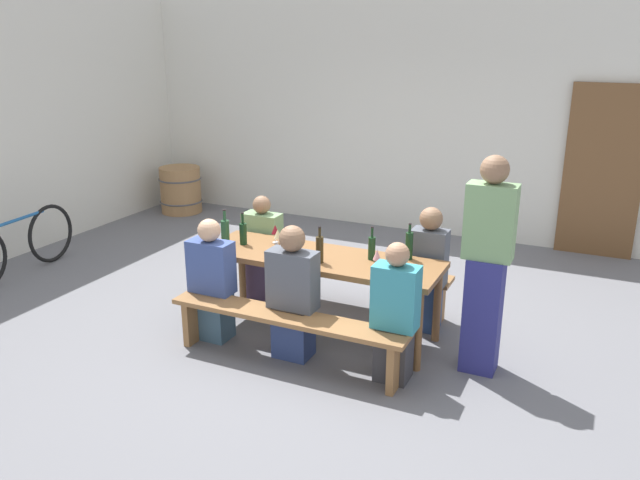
% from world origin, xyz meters
% --- Properties ---
extents(ground_plane, '(24.00, 24.00, 0.00)m').
position_xyz_m(ground_plane, '(0.00, 0.00, 0.00)').
color(ground_plane, slate).
extents(back_wall, '(14.00, 0.20, 3.20)m').
position_xyz_m(back_wall, '(0.00, 3.58, 1.60)').
color(back_wall, silver).
rests_on(back_wall, ground).
extents(wooden_door, '(0.90, 0.06, 2.10)m').
position_xyz_m(wooden_door, '(2.16, 3.44, 1.05)').
color(wooden_door, brown).
rests_on(wooden_door, ground).
extents(tasting_table, '(2.19, 0.70, 0.75)m').
position_xyz_m(tasting_table, '(0.00, 0.00, 0.67)').
color(tasting_table, brown).
rests_on(tasting_table, ground).
extents(bench_near, '(2.09, 0.30, 0.45)m').
position_xyz_m(bench_near, '(0.00, -0.65, 0.36)').
color(bench_near, olive).
rests_on(bench_near, ground).
extents(bench_far, '(2.09, 0.30, 0.45)m').
position_xyz_m(bench_far, '(0.00, 0.65, 0.36)').
color(bench_far, olive).
rests_on(bench_far, ground).
extents(wine_bottle_0, '(0.08, 0.08, 0.34)m').
position_xyz_m(wine_bottle_0, '(-0.95, -0.06, 0.87)').
color(wine_bottle_0, '#234C2D').
rests_on(wine_bottle_0, tasting_table).
extents(wine_bottle_1, '(0.07, 0.07, 0.31)m').
position_xyz_m(wine_bottle_1, '(-0.79, -0.01, 0.86)').
color(wine_bottle_1, '#143319').
rests_on(wine_bottle_1, tasting_table).
extents(wine_bottle_2, '(0.07, 0.07, 0.33)m').
position_xyz_m(wine_bottle_2, '(0.74, 0.26, 0.88)').
color(wine_bottle_2, '#143319').
rests_on(wine_bottle_2, tasting_table).
extents(wine_bottle_3, '(0.06, 0.06, 0.30)m').
position_xyz_m(wine_bottle_3, '(0.45, 0.11, 0.86)').
color(wine_bottle_3, '#143319').
rests_on(wine_bottle_3, tasting_table).
extents(wine_bottle_4, '(0.07, 0.07, 0.33)m').
position_xyz_m(wine_bottle_4, '(0.07, -0.15, 0.87)').
color(wine_bottle_4, '#332814').
rests_on(wine_bottle_4, tasting_table).
extents(wine_glass_0, '(0.07, 0.07, 0.17)m').
position_xyz_m(wine_glass_0, '(-0.46, 0.07, 0.87)').
color(wine_glass_0, silver).
rests_on(wine_glass_0, tasting_table).
extents(wine_glass_1, '(0.07, 0.07, 0.18)m').
position_xyz_m(wine_glass_1, '(-0.54, 0.16, 0.88)').
color(wine_glass_1, silver).
rests_on(wine_glass_1, tasting_table).
extents(wine_glass_2, '(0.07, 0.07, 0.16)m').
position_xyz_m(wine_glass_2, '(0.56, -0.05, 0.86)').
color(wine_glass_2, silver).
rests_on(wine_glass_2, tasting_table).
extents(seated_guest_near_0, '(0.40, 0.24, 1.12)m').
position_xyz_m(seated_guest_near_0, '(-0.83, -0.50, 0.53)').
color(seated_guest_near_0, '#395669').
rests_on(seated_guest_near_0, ground).
extents(seated_guest_near_1, '(0.42, 0.24, 1.17)m').
position_xyz_m(seated_guest_near_1, '(-0.01, -0.50, 0.56)').
color(seated_guest_near_1, navy).
rests_on(seated_guest_near_1, ground).
extents(seated_guest_near_2, '(0.35, 0.24, 1.15)m').
position_xyz_m(seated_guest_near_2, '(0.88, -0.50, 0.55)').
color(seated_guest_near_2, '#38373B').
rests_on(seated_guest_near_2, ground).
extents(seated_guest_far_0, '(0.38, 0.24, 1.09)m').
position_xyz_m(seated_guest_far_0, '(-0.88, 0.50, 0.51)').
color(seated_guest_far_0, '#43324D').
rests_on(seated_guest_far_0, ground).
extents(seated_guest_far_1, '(0.32, 0.24, 1.18)m').
position_xyz_m(seated_guest_far_1, '(0.86, 0.50, 0.57)').
color(seated_guest_far_1, navy).
rests_on(seated_guest_far_1, ground).
extents(standing_host, '(0.38, 0.24, 1.78)m').
position_xyz_m(standing_host, '(1.47, -0.05, 0.88)').
color(standing_host, navy).
rests_on(standing_host, ground).
extents(wine_barrel, '(0.65, 0.65, 0.70)m').
position_xyz_m(wine_barrel, '(-3.73, 2.88, 0.35)').
color(wine_barrel, '#9E7247').
rests_on(wine_barrel, ground).
extents(parked_bicycle_0, '(0.24, 1.73, 0.90)m').
position_xyz_m(parked_bicycle_0, '(-3.71, -0.15, 0.37)').
color(parked_bicycle_0, black).
rests_on(parked_bicycle_0, ground).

